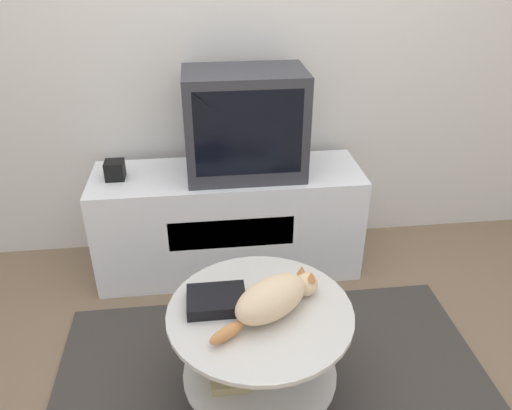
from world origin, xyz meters
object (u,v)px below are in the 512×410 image
object	(u,v)px
tv	(245,124)
dvd_box	(216,300)
speaker	(115,170)
cat	(274,298)

from	to	relation	value
tv	dvd_box	size ratio (longest dim) A/B	2.68
speaker	cat	distance (m)	1.15
speaker	dvd_box	size ratio (longest dim) A/B	0.43
cat	speaker	bearing A→B (deg)	91.61
dvd_box	tv	bearing A→B (deg)	77.20
tv	cat	xyz separation A→B (m)	(0.01, -0.93, -0.32)
tv	cat	bearing A→B (deg)	-89.52
tv	speaker	xyz separation A→B (m)	(-0.66, 0.01, -0.22)
speaker	tv	bearing A→B (deg)	-0.51
speaker	dvd_box	distance (m)	1.00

